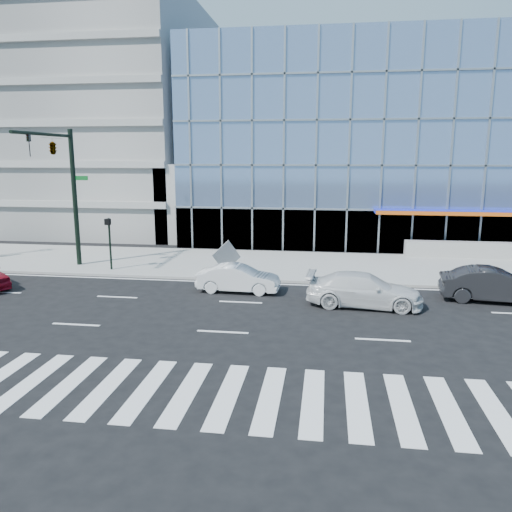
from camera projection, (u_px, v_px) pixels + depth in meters
The scene contains 12 objects.
ground at pixel (241, 302), 23.03m from camera, with size 160.00×160.00×0.00m, color black.
sidewalk at pixel (263, 264), 30.77m from camera, with size 120.00×8.00×0.15m, color gray.
theatre_building at pixel (443, 146), 44.83m from camera, with size 42.00×26.00×15.00m, color #708EBB.
parking_garage at pixel (85, 121), 49.04m from camera, with size 24.00×24.00×20.00m, color gray.
ramp_block at pixel (206, 201), 40.73m from camera, with size 6.00×8.00×6.00m, color gray.
tower_backdrop at pixel (143, 58), 90.34m from camera, with size 14.00×14.00×48.00m, color gray.
traffic_signal at pixel (60, 164), 27.76m from camera, with size 1.14×5.74×8.00m.
ped_signal_post at pixel (109, 236), 28.58m from camera, with size 0.30×0.33×3.00m.
white_suv at pixel (364, 290), 22.33m from camera, with size 2.09×5.13×1.49m, color silver.
white_sedan at pixel (238, 278), 24.70m from camera, with size 1.42×4.08×1.34m, color silver.
dark_sedan at pixel (494, 285), 23.01m from camera, with size 1.65×4.74×1.56m, color black.
tilted_panel at pixel (226, 256), 28.20m from camera, with size 1.30×0.06×1.30m, color gray.
Camera 1 is at (3.84, -21.82, 6.66)m, focal length 35.00 mm.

